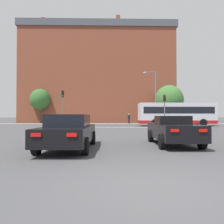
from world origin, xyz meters
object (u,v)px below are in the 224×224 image
at_px(bus_crossing_lead, 176,114).
at_px(traffic_light_near_left, 63,103).
at_px(traffic_light_near_right, 165,105).
at_px(pedestrian_walking_east, 83,118).
at_px(car_roadster_right, 173,130).
at_px(pedestrian_walking_west, 129,118).
at_px(street_lamp_junction, 154,93).
at_px(pedestrian_waiting, 142,118).
at_px(car_saloon_left, 69,131).

height_order(bus_crossing_lead, traffic_light_near_left, traffic_light_near_left).
distance_m(traffic_light_near_right, pedestrian_walking_east, 17.52).
height_order(car_roadster_right, pedestrian_walking_west, pedestrian_walking_west).
distance_m(street_lamp_junction, pedestrian_waiting, 8.28).
bearing_deg(pedestrian_waiting, pedestrian_walking_west, 110.84).
height_order(street_lamp_junction, pedestrian_waiting, street_lamp_junction).
distance_m(car_roadster_right, traffic_light_near_left, 18.54).
relative_size(car_saloon_left, pedestrian_walking_east, 2.92).
bearing_deg(pedestrian_walking_east, traffic_light_near_left, -45.09).
bearing_deg(car_saloon_left, traffic_light_near_right, 64.78).
relative_size(street_lamp_junction, pedestrian_walking_east, 4.81).
height_order(traffic_light_near_left, pedestrian_walking_east, traffic_light_near_left).
distance_m(car_saloon_left, bus_crossing_lead, 23.62).
bearing_deg(street_lamp_junction, traffic_light_near_right, -87.84).
relative_size(bus_crossing_lead, pedestrian_walking_east, 6.24).
bearing_deg(car_roadster_right, pedestrian_waiting, 85.11).
relative_size(car_saloon_left, traffic_light_near_right, 1.22).
bearing_deg(car_saloon_left, pedestrian_walking_east, 96.50).
height_order(bus_crossing_lead, pedestrian_waiting, bus_crossing_lead).
relative_size(bus_crossing_lead, street_lamp_junction, 1.30).
bearing_deg(traffic_light_near_right, street_lamp_junction, 92.16).
distance_m(street_lamp_junction, pedestrian_walking_east, 14.19).
distance_m(car_saloon_left, traffic_light_near_left, 17.96).
xyz_separation_m(traffic_light_near_left, street_lamp_junction, (12.28, 5.26, 1.81)).
bearing_deg(traffic_light_near_left, pedestrian_walking_east, 85.22).
distance_m(car_saloon_left, pedestrian_walking_east, 30.61).
bearing_deg(car_saloon_left, pedestrian_walking_west, 80.99).
bearing_deg(street_lamp_junction, pedestrian_waiting, 94.96).
bearing_deg(traffic_light_near_left, bus_crossing_lead, 12.62).
xyz_separation_m(car_roadster_right, pedestrian_waiting, (3.03, 28.82, 0.26)).
relative_size(bus_crossing_lead, traffic_light_near_left, 2.31).
bearing_deg(car_roadster_right, bus_crossing_lead, 72.99).
height_order(car_saloon_left, pedestrian_walking_east, pedestrian_walking_east).
xyz_separation_m(car_roadster_right, bus_crossing_lead, (6.42, 19.63, 0.99)).
relative_size(car_roadster_right, pedestrian_walking_west, 2.38).
xyz_separation_m(traffic_light_near_right, pedestrian_walking_west, (-3.08, 13.14, -1.61)).
distance_m(bus_crossing_lead, pedestrian_walking_west, 11.20).
height_order(traffic_light_near_right, pedestrian_walking_east, traffic_light_near_right).
bearing_deg(car_saloon_left, pedestrian_waiting, 76.75).
distance_m(bus_crossing_lead, traffic_light_near_left, 15.47).
xyz_separation_m(car_saloon_left, pedestrian_walking_west, (5.56, 30.42, 0.33)).
xyz_separation_m(bus_crossing_lead, traffic_light_near_right, (-2.56, -3.49, 0.98)).
relative_size(car_roadster_right, traffic_light_near_right, 1.09).
height_order(car_saloon_left, pedestrian_walking_west, pedestrian_walking_west).
xyz_separation_m(street_lamp_junction, pedestrian_walking_west, (-2.88, 7.76, -3.73)).
bearing_deg(traffic_light_near_right, pedestrian_walking_west, 103.21).
relative_size(car_saloon_left, pedestrian_waiting, 2.94).
height_order(street_lamp_junction, pedestrian_walking_east, street_lamp_junction).
bearing_deg(car_saloon_left, traffic_light_near_left, 103.80).
relative_size(pedestrian_waiting, pedestrian_walking_west, 0.91).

